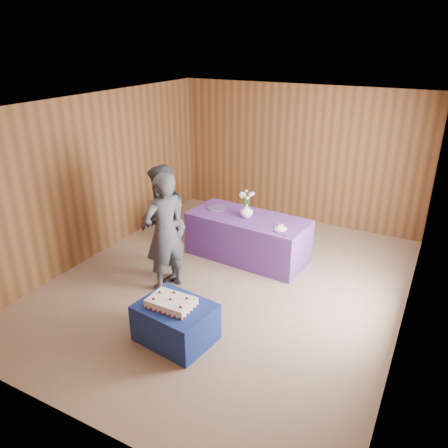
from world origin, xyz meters
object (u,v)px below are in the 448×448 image
Objects in this scene: cake_table at (176,322)px; vase at (246,211)px; guest_right at (163,224)px; sheet_cake at (171,302)px; guest_left at (165,232)px; serving_table at (248,237)px.

cake_table is 4.04× the size of vase.
vase is 1.45m from guest_right.
guest_right reaches higher than sheet_cake.
guest_right is at bearing 137.15° from cake_table.
vase is 1.56m from guest_left.
cake_table is 0.30m from sheet_cake.
sheet_cake is at bearing 61.37° from guest_left.
serving_table is 3.45× the size of sheet_cake.
guest_left is (-0.79, 1.02, 0.35)m from sheet_cake.
sheet_cake is (-0.03, -0.03, 0.30)m from cake_table.
vase is at bearing 101.78° from cake_table.
guest_left is at bearing -114.24° from vase.
vase is at bearing 94.01° from sheet_cake.
serving_table reaches higher than cake_table.
guest_left is at bearing -110.17° from serving_table.
serving_table is at bearing 107.82° from guest_right.
guest_left is 1.00× the size of guest_right.
vase is (-0.15, 2.45, 0.31)m from sheet_cake.
sheet_cake is 1.34m from guest_left.
sheet_cake is 1.65m from guest_right.
cake_table is 0.50× the size of guest_left.
serving_table is 1.11× the size of guest_left.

